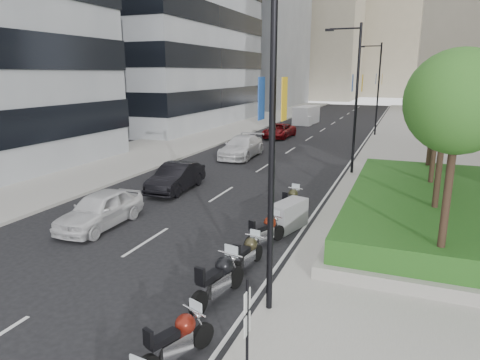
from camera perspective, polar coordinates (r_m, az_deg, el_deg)
The scene contains 29 objects.
ground at distance 12.97m, azimuth -16.71°, elevation -15.07°, with size 160.00×160.00×0.00m, color black.
sidewalk_right at distance 39.26m, azimuth 23.69°, elevation 3.95°, with size 10.00×100.00×0.15m, color #9E9B93.
sidewalk_left at distance 43.72m, azimuth -5.03°, elevation 6.01°, with size 8.00×100.00×0.15m, color #9E9B93.
lane_edge at distance 39.40m, azimuth 15.97°, elevation 4.53°, with size 0.12×100.00×0.01m, color silver.
lane_centre at distance 40.21m, azimuth 8.56°, elevation 5.10°, with size 0.12×100.00×0.01m, color silver.
building_grey_far at distance 85.20m, azimuth -0.26°, elevation 20.04°, with size 22.00×26.00×30.00m, color gray.
building_cream_left at distance 112.17m, azimuth 8.80°, elevation 19.48°, with size 26.00×24.00×34.00m, color #B7AD93.
building_cream_centre at distance 129.49m, azimuth 20.11°, elevation 18.97°, with size 30.00×24.00×38.00m, color #B7AD93.
planter at distance 19.82m, azimuth 28.29°, elevation -4.78°, with size 10.00×14.00×0.40m, color #98958E.
hedge at distance 19.65m, azimuth 28.50°, elevation -3.12°, with size 9.40×13.40×0.80m, color #175019.
tree_0 at distance 12.83m, azimuth 27.13°, elevation 9.16°, with size 2.80×2.80×6.30m.
tree_1 at distance 16.81m, azimuth 25.93°, elevation 10.10°, with size 2.80×2.80×6.30m.
tree_2 at distance 20.79m, azimuth 25.19°, elevation 10.69°, with size 2.80×2.80×6.30m.
tree_3 at distance 24.79m, azimuth 24.68°, elevation 11.08°, with size 2.80×2.80×6.30m.
lamp_post_0 at distance 10.31m, azimuth 3.49°, elevation 7.81°, with size 2.34×0.45×9.00m.
lamp_post_1 at distance 26.96m, azimuth 14.98°, elevation 11.25°, with size 2.34×0.45×9.00m.
lamp_post_2 at distance 44.87m, azimuth 17.79°, elevation 12.01°, with size 2.34×0.45×9.00m.
parking_sign at distance 8.61m, azimuth 0.96°, elevation -19.25°, with size 0.06×0.32×2.50m.
motorcycle_1 at distance 9.99m, azimuth -8.32°, elevation -20.27°, with size 0.98×2.06×1.07m.
motorcycle_2 at distance 12.16m, azimuth -2.81°, elevation -13.03°, with size 0.84×2.42×1.21m.
motorcycle_3 at distance 13.99m, azimuth 1.02°, elevation -9.75°, with size 0.67×2.00×1.00m.
motorcycle_4 at distance 15.77m, azimuth 3.43°, elevation -6.81°, with size 1.02×2.02×1.07m.
motorcycle_5 at distance 17.49m, azimuth 6.49°, elevation -4.72°, with size 1.27×2.04×1.15m.
motorcycle_6 at distance 19.63m, azimuth 6.82°, elevation -2.70°, with size 0.69×2.06×1.03m.
car_a at distance 18.54m, azimuth -18.15°, elevation -3.73°, with size 1.74×4.33×1.48m, color white.
car_b at distance 23.24m, azimuth -8.52°, elevation 0.36°, with size 1.55×4.45×1.47m, color black.
car_c at distance 32.18m, azimuth 0.22°, elevation 4.45°, with size 2.23×5.48×1.59m, color white.
car_d at distance 42.28m, azimuth 5.23°, elevation 6.56°, with size 2.25×4.89×1.36m, color maroon.
delivery_van at distance 54.25m, azimuth 8.77°, elevation 8.46°, with size 2.38×5.27×2.15m.
Camera 1 is at (7.30, -8.75, 6.19)m, focal length 32.00 mm.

